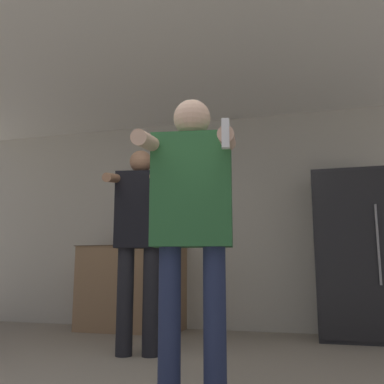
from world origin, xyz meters
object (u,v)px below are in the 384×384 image
object	(u,v)px
bottle_dark_rum	(151,235)
bottle_brown_liquor	(142,236)
person_man_side	(139,235)
person_woman_foreground	(192,214)
bottle_tall_gin	(118,236)
refrigerator	(350,254)

from	to	relation	value
bottle_dark_rum	bottle_brown_liquor	xyz separation A→B (m)	(-0.11, 0.00, -0.01)
bottle_brown_liquor	person_man_side	size ratio (longest dim) A/B	0.17
person_woman_foreground	bottle_tall_gin	bearing A→B (deg)	122.91
person_woman_foreground	person_man_side	distance (m)	1.44
bottle_brown_liquor	refrigerator	bearing A→B (deg)	-0.41
refrigerator	person_man_side	bearing A→B (deg)	-143.99
bottle_dark_rum	bottle_brown_liquor	bearing A→B (deg)	180.00
bottle_tall_gin	bottle_brown_liquor	bearing A→B (deg)	0.00
bottle_brown_liquor	person_woman_foreground	size ratio (longest dim) A/B	0.18
bottle_dark_rum	person_man_side	bearing A→B (deg)	-73.06
bottle_brown_liquor	person_man_side	distance (m)	1.44
bottle_tall_gin	refrigerator	bearing A→B (deg)	-0.36
person_woman_foreground	person_man_side	world-z (taller)	person_man_side
refrigerator	person_woman_foreground	world-z (taller)	refrigerator
refrigerator	bottle_brown_liquor	size ratio (longest dim) A/B	5.75
person_woman_foreground	person_man_side	bearing A→B (deg)	123.89
refrigerator	bottle_dark_rum	bearing A→B (deg)	179.57
bottle_dark_rum	person_woman_foreground	xyz separation A→B (m)	(1.21, -2.53, -0.09)
bottle_dark_rum	bottle_brown_liquor	size ratio (longest dim) A/B	1.11
person_man_side	bottle_tall_gin	bearing A→B (deg)	122.02
refrigerator	bottle_tall_gin	world-z (taller)	refrigerator
bottle_tall_gin	bottle_brown_liquor	distance (m)	0.31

